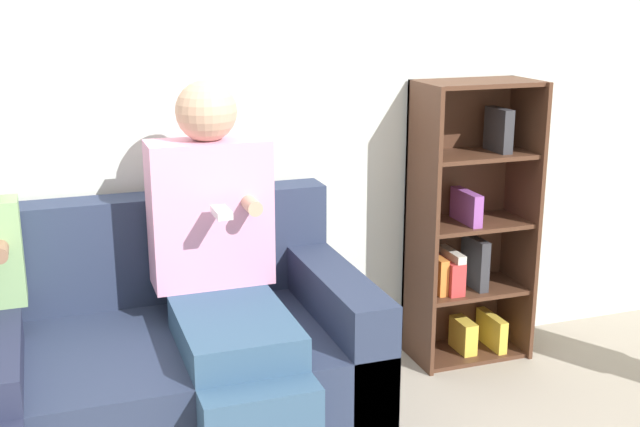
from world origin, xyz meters
TOP-DOWN VIEW (x-y plane):
  - back_wall at (0.00, 0.98)m, footprint 10.00×0.06m
  - couch at (-0.26, 0.52)m, footprint 1.71×0.85m
  - adult_seated at (0.12, 0.44)m, footprint 0.42×0.81m
  - bookshelf at (1.26, 0.83)m, footprint 0.50×0.29m

SIDE VIEW (x-z plane):
  - couch at x=-0.26m, z-range -0.14..0.68m
  - bookshelf at x=1.26m, z-range -0.04..1.15m
  - adult_seated at x=0.12m, z-range 0.01..1.27m
  - back_wall at x=0.00m, z-range 0.00..2.55m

